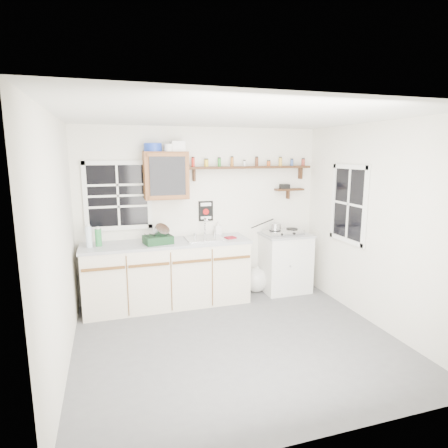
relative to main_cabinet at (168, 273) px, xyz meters
The scene contains 18 objects.
room 1.63m from the main_cabinet, 65.77° to the right, with size 3.64×3.24×2.54m.
main_cabinet is the anchor object (origin of this frame).
right_cabinet 1.84m from the main_cabinet, ahead, with size 0.73×0.57×0.91m.
sink 0.71m from the main_cabinet, ahead, with size 0.52×0.44×0.29m.
upper_cabinet 1.37m from the main_cabinet, 76.32° to the left, with size 0.60×0.32×0.65m.
upper_cabinet_clutter 1.75m from the main_cabinet, 87.32° to the left, with size 0.55×0.24×0.14m.
spice_shelf 1.98m from the main_cabinet, ahead, with size 1.91×0.18×0.35m.
secondary_shelf 2.25m from the main_cabinet, ahead, with size 0.45×0.16×0.24m.
warning_sign 1.08m from the main_cabinet, 24.36° to the left, with size 0.22×0.02×0.30m.
window_back 1.28m from the main_cabinet, 155.10° to the left, with size 0.93×0.03×0.98m.
window_right 2.68m from the main_cabinet, 17.55° to the right, with size 0.03×0.78×1.08m.
water_bottles 1.12m from the main_cabinet, behind, with size 0.20×0.12×0.31m.
dish_rack 0.56m from the main_cabinet, 149.34° to the right, with size 0.41×0.34×0.27m.
soap_bottle 1.00m from the main_cabinet, 15.37° to the left, with size 0.09×0.09×0.20m, color silver.
rag 1.02m from the main_cabinet, ahead, with size 0.14×0.12×0.02m, color maroon.
hotplate 1.85m from the main_cabinet, ahead, with size 0.58×0.33×0.08m.
saucepan 1.73m from the main_cabinet, ahead, with size 0.41×0.27×0.18m.
trash_bag 1.42m from the main_cabinet, ahead, with size 0.39×0.35×0.45m.
Camera 1 is at (-1.32, -3.75, 2.12)m, focal length 30.00 mm.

